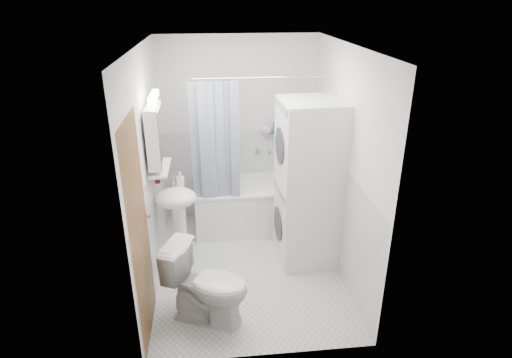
{
  "coord_description": "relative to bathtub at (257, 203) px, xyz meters",
  "views": [
    {
      "loc": [
        -0.35,
        -4.02,
        2.84
      ],
      "look_at": [
        0.1,
        0.15,
        1.01
      ],
      "focal_mm": 30.0,
      "sensor_mm": 36.0,
      "label": 1
    }
  ],
  "objects": [
    {
      "name": "washer_dryer",
      "position": [
        0.48,
        -0.79,
        0.59
      ],
      "size": [
        0.7,
        0.69,
        1.85
      ],
      "rotation": [
        0.0,
        0.0,
        0.05
      ],
      "color": "white",
      "rests_on": "ground"
    },
    {
      "name": "shelf_cup",
      "position": [
        -1.08,
        -0.7,
        0.93
      ],
      "size": [
        0.1,
        0.09,
        0.1
      ],
      "primitive_type": "imported",
      "color": "gray",
      "rests_on": "shelf"
    },
    {
      "name": "shower_caddy",
      "position": [
        0.25,
        0.32,
        0.82
      ],
      "size": [
        0.22,
        0.06,
        0.02
      ],
      "primitive_type": "cube",
      "color": "silver",
      "rests_on": "room_walls"
    },
    {
      "name": "medicine_cabinet",
      "position": [
        -1.1,
        -0.82,
        1.23
      ],
      "size": [
        0.13,
        0.5,
        0.71
      ],
      "color": "white",
      "rests_on": "room_walls"
    },
    {
      "name": "toilet",
      "position": [
        -0.64,
        -1.71,
        0.04
      ],
      "size": [
        0.88,
        0.7,
        0.76
      ],
      "primitive_type": "imported",
      "rotation": [
        0.0,
        0.0,
        1.17
      ],
      "color": "white",
      "rests_on": "ground"
    },
    {
      "name": "curtain_rod",
      "position": [
        0.0,
        -0.32,
        1.67
      ],
      "size": [
        1.77,
        0.02,
        0.02
      ],
      "primitive_type": "cylinder",
      "rotation": [
        0.0,
        1.57,
        0.0
      ],
      "color": "silver",
      "rests_on": "room_walls"
    },
    {
      "name": "shelf_bottle",
      "position": [
        -1.08,
        -0.97,
        0.91
      ],
      "size": [
        0.07,
        0.18,
        0.07
      ],
      "primitive_type": "imported",
      "color": "gray",
      "rests_on": "shelf"
    },
    {
      "name": "soap_pump",
      "position": [
        -0.9,
        -0.67,
        0.61
      ],
      "size": [
        0.08,
        0.17,
        0.08
      ],
      "primitive_type": "imported",
      "color": "gray",
      "rests_on": "sink"
    },
    {
      "name": "floor",
      "position": [
        -0.19,
        -0.92,
        -0.33
      ],
      "size": [
        2.6,
        2.6,
        0.0
      ],
      "primitive_type": "plane",
      "color": "silver",
      "rests_on": "ground"
    },
    {
      "name": "sink",
      "position": [
        -0.95,
        -0.81,
        0.37
      ],
      "size": [
        0.44,
        0.37,
        1.04
      ],
      "color": "white",
      "rests_on": "ground"
    },
    {
      "name": "towel",
      "position": [
        -1.13,
        -0.57,
        1.11
      ],
      "size": [
        0.07,
        0.37,
        0.89
      ],
      "color": "#560E19",
      "rests_on": "room_walls"
    },
    {
      "name": "shampoo_a",
      "position": [
        0.16,
        0.32,
        0.89
      ],
      "size": [
        0.13,
        0.17,
        0.13
      ],
      "primitive_type": "imported",
      "color": "gray",
      "rests_on": "shower_caddy"
    },
    {
      "name": "door",
      "position": [
        -1.14,
        -1.47,
        0.67
      ],
      "size": [
        0.05,
        2.0,
        2.0
      ],
      "color": "brown",
      "rests_on": "ground"
    },
    {
      "name": "room_walls",
      "position": [
        -0.19,
        -0.92,
        1.15
      ],
      "size": [
        2.6,
        2.6,
        2.6
      ],
      "color": "white",
      "rests_on": "ground"
    },
    {
      "name": "shampoo_b",
      "position": [
        0.28,
        0.32,
        0.87
      ],
      "size": [
        0.08,
        0.21,
        0.08
      ],
      "primitive_type": "imported",
      "color": "#2B6BAD",
      "rests_on": "shower_caddy"
    },
    {
      "name": "wainscot",
      "position": [
        -0.19,
        -0.63,
        0.27
      ],
      "size": [
        1.98,
        2.58,
        2.58
      ],
      "color": "white",
      "rests_on": "ground"
    },
    {
      "name": "shelf",
      "position": [
        -1.08,
        -0.82,
        0.87
      ],
      "size": [
        0.18,
        0.54,
        0.02
      ],
      "primitive_type": "cube",
      "color": "silver",
      "rests_on": "room_walls"
    },
    {
      "name": "shower_curtain",
      "position": [
        -0.51,
        -0.32,
        0.92
      ],
      "size": [
        0.55,
        0.02,
        1.45
      ],
      "color": "#15244B",
      "rests_on": "curtain_rod"
    },
    {
      "name": "bathtub",
      "position": [
        0.0,
        0.0,
        0.0
      ],
      "size": [
        1.59,
        0.75,
        0.61
      ],
      "color": "white",
      "rests_on": "ground"
    },
    {
      "name": "tub_spout",
      "position": [
        0.2,
        0.33,
        0.59
      ],
      "size": [
        0.04,
        0.12,
        0.04
      ],
      "primitive_type": "cylinder",
      "rotation": [
        1.57,
        0.0,
        0.0
      ],
      "color": "silver",
      "rests_on": "room_walls"
    }
  ]
}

